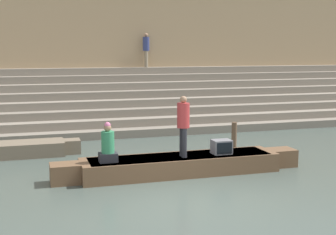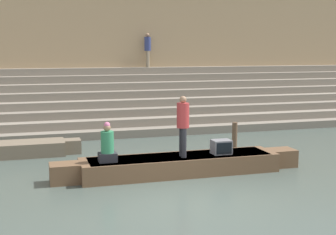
% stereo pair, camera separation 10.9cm
% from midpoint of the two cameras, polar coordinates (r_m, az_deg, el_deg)
% --- Properties ---
extents(ground_plane, '(120.00, 120.00, 0.00)m').
position_cam_midpoint_polar(ground_plane, '(10.81, 1.93, -10.14)').
color(ground_plane, '#47544C').
extents(ghat_steps, '(36.00, 5.10, 2.54)m').
position_cam_midpoint_polar(ghat_steps, '(21.15, -7.69, 1.42)').
color(ghat_steps, gray).
rests_on(ghat_steps, ground).
extents(back_wall, '(34.20, 1.28, 6.56)m').
position_cam_midpoint_polar(back_wall, '(23.37, -8.75, 7.84)').
color(back_wall, tan).
rests_on(back_wall, ground).
extents(rowboat_main, '(7.02, 1.30, 0.51)m').
position_cam_midpoint_polar(rowboat_main, '(12.98, 1.29, -5.72)').
color(rowboat_main, brown).
rests_on(rowboat_main, ground).
extents(person_standing, '(0.34, 0.34, 1.67)m').
position_cam_midpoint_polar(person_standing, '(12.65, 1.63, -0.55)').
color(person_standing, '#28282D').
rests_on(person_standing, rowboat_main).
extents(person_rowing, '(0.47, 0.37, 1.05)m').
position_cam_midpoint_polar(person_rowing, '(12.27, -7.59, -3.47)').
color(person_rowing, '#28282D').
rests_on(person_rowing, rowboat_main).
extents(tv_set, '(0.53, 0.42, 0.40)m').
position_cam_midpoint_polar(tv_set, '(13.21, 6.31, -3.57)').
color(tv_set, slate).
rests_on(tv_set, rowboat_main).
extents(moored_boat_shore, '(4.83, 1.07, 0.46)m').
position_cam_midpoint_polar(moored_boat_shore, '(15.84, -19.59, -3.73)').
color(moored_boat_shore, '#756651').
rests_on(moored_boat_shore, ground).
extents(mooring_post, '(0.18, 0.18, 0.95)m').
position_cam_midpoint_polar(mooring_post, '(16.16, 7.87, -2.24)').
color(mooring_post, brown).
rests_on(mooring_post, ground).
extents(person_on_steps, '(0.32, 0.32, 1.65)m').
position_cam_midpoint_polar(person_on_steps, '(22.90, -2.83, 8.52)').
color(person_on_steps, gray).
rests_on(person_on_steps, ghat_steps).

